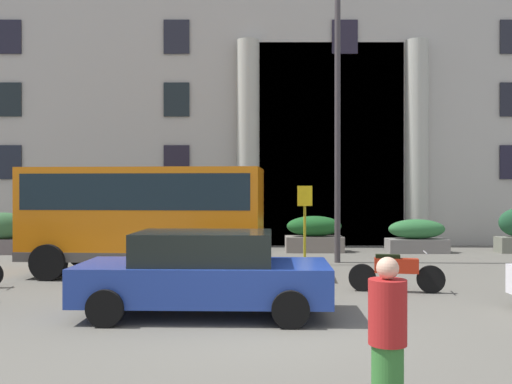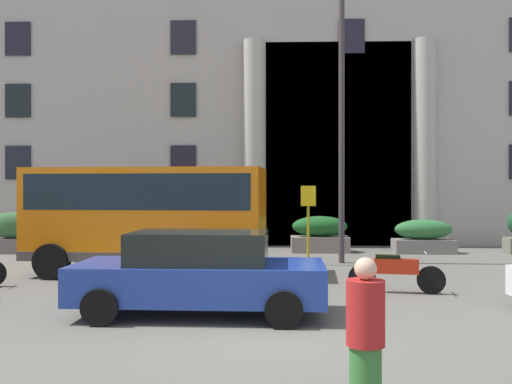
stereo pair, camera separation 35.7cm
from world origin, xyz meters
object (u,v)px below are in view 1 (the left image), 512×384
(orange_minibus, at_px, (149,211))
(hedge_planter_west, at_px, (419,236))
(pedestrian_child_trailing, at_px, (390,343))
(scooter_by_planter, at_px, (397,271))
(white_taxi_kerbside, at_px, (207,273))
(bus_stop_sign, at_px, (307,216))
(hedge_planter_east, at_px, (196,235))
(hedge_planter_entrance_left, at_px, (317,235))
(lamppost_plaza_centre, at_px, (340,102))
(hedge_planter_far_east, at_px, (7,234))

(orange_minibus, relative_size, hedge_planter_west, 2.97)
(pedestrian_child_trailing, bearing_deg, scooter_by_planter, -9.60)
(hedge_planter_west, relative_size, white_taxi_kerbside, 0.47)
(bus_stop_sign, bearing_deg, orange_minibus, -157.16)
(orange_minibus, height_order, scooter_by_planter, orange_minibus)
(hedge_planter_east, height_order, scooter_by_planter, hedge_planter_east)
(hedge_planter_entrance_left, bearing_deg, orange_minibus, -133.37)
(hedge_planter_west, distance_m, scooter_by_planter, 8.06)
(pedestrian_child_trailing, bearing_deg, white_taxi_kerbside, 29.85)
(scooter_by_planter, bearing_deg, hedge_planter_entrance_left, 106.43)
(orange_minibus, relative_size, scooter_by_planter, 3.05)
(hedge_planter_west, xyz_separation_m, hedge_planter_entrance_left, (-3.64, 0.23, 0.05))
(hedge_planter_entrance_left, bearing_deg, pedestrian_child_trailing, -93.38)
(white_taxi_kerbside, height_order, pedestrian_child_trailing, pedestrian_child_trailing)
(white_taxi_kerbside, bearing_deg, pedestrian_child_trailing, -63.57)
(hedge_planter_entrance_left, relative_size, pedestrian_child_trailing, 1.28)
(pedestrian_child_trailing, bearing_deg, orange_minibus, 28.84)
(lamppost_plaza_centre, bearing_deg, pedestrian_child_trailing, -96.19)
(hedge_planter_far_east, xyz_separation_m, pedestrian_child_trailing, (10.04, -14.02, 0.11))
(hedge_planter_entrance_left, bearing_deg, bus_stop_sign, -100.58)
(hedge_planter_west, xyz_separation_m, white_taxi_kerbside, (-6.67, -9.79, 0.18))
(orange_minibus, bearing_deg, hedge_planter_far_east, 146.08)
(hedge_planter_east, relative_size, pedestrian_child_trailing, 1.18)
(hedge_planter_entrance_left, height_order, pedestrian_child_trailing, pedestrian_child_trailing)
(hedge_planter_entrance_left, bearing_deg, white_taxi_kerbside, -106.81)
(hedge_planter_west, bearing_deg, lamppost_plaza_centre, -140.17)
(hedge_planter_east, xyz_separation_m, hedge_planter_west, (7.97, -0.05, -0.04))
(white_taxi_kerbside, height_order, lamppost_plaza_centre, lamppost_plaza_centre)
(white_taxi_kerbside, relative_size, lamppost_plaza_centre, 0.52)
(lamppost_plaza_centre, bearing_deg, hedge_planter_entrance_left, 97.92)
(hedge_planter_entrance_left, distance_m, scooter_by_planter, 7.87)
(orange_minibus, bearing_deg, hedge_planter_east, 86.67)
(hedge_planter_entrance_left, height_order, scooter_by_planter, hedge_planter_entrance_left)
(hedge_planter_east, distance_m, lamppost_plaza_centre, 6.97)
(hedge_planter_entrance_left, relative_size, lamppost_plaza_centre, 0.24)
(hedge_planter_far_east, height_order, hedge_planter_entrance_left, hedge_planter_far_east)
(hedge_planter_east, height_order, pedestrian_child_trailing, pedestrian_child_trailing)
(scooter_by_planter, distance_m, lamppost_plaza_centre, 6.65)
(hedge_planter_entrance_left, height_order, white_taxi_kerbside, white_taxi_kerbside)
(bus_stop_sign, relative_size, lamppost_plaza_centre, 0.27)
(bus_stop_sign, bearing_deg, pedestrian_child_trailing, -91.13)
(bus_stop_sign, bearing_deg, lamppost_plaza_centre, 27.18)
(hedge_planter_far_east, xyz_separation_m, white_taxi_kerbside, (7.88, -9.36, 0.06))
(orange_minibus, xyz_separation_m, hedge_planter_west, (8.65, 5.08, -1.10))
(hedge_planter_east, relative_size, scooter_by_planter, 0.93)
(white_taxi_kerbside, bearing_deg, lamppost_plaza_centre, 65.79)
(hedge_planter_east, distance_m, hedge_planter_west, 7.97)
(bus_stop_sign, xyz_separation_m, scooter_by_planter, (1.57, -4.35, -1.01))
(orange_minibus, bearing_deg, pedestrian_child_trailing, -61.93)
(hedge_planter_east, xyz_separation_m, lamppost_plaza_centre, (4.73, -2.75, 4.31))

